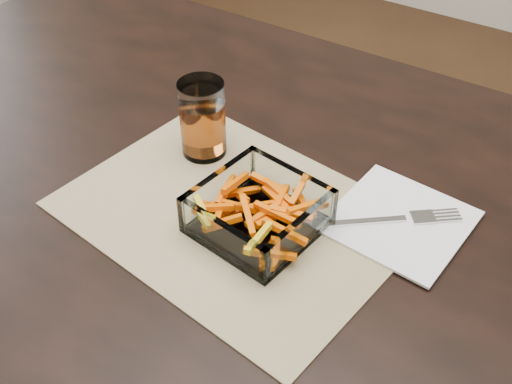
# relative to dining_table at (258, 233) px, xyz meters

# --- Properties ---
(dining_table) EXTENTS (1.60, 0.90, 0.75)m
(dining_table) POSITION_rel_dining_table_xyz_m (0.00, 0.00, 0.00)
(dining_table) COLOR black
(dining_table) RESTS_ON ground
(placemat) EXTENTS (0.49, 0.39, 0.00)m
(placemat) POSITION_rel_dining_table_xyz_m (-0.00, -0.06, 0.09)
(placemat) COLOR tan
(placemat) RESTS_ON dining_table
(glass_bowl) EXTENTS (0.17, 0.17, 0.06)m
(glass_bowl) POSITION_rel_dining_table_xyz_m (0.04, -0.07, 0.11)
(glass_bowl) COLOR white
(glass_bowl) RESTS_ON placemat
(tumbler) EXTENTS (0.07, 0.07, 0.12)m
(tumbler) POSITION_rel_dining_table_xyz_m (-0.12, 0.03, 0.15)
(tumbler) COLOR white
(tumbler) RESTS_ON placemat
(napkin) EXTENTS (0.19, 0.19, 0.00)m
(napkin) POSITION_rel_dining_table_xyz_m (0.20, 0.04, 0.09)
(napkin) COLOR white
(napkin) RESTS_ON placemat
(fork) EXTENTS (0.16, 0.13, 0.00)m
(fork) POSITION_rel_dining_table_xyz_m (0.20, 0.04, 0.10)
(fork) COLOR silver
(fork) RESTS_ON napkin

